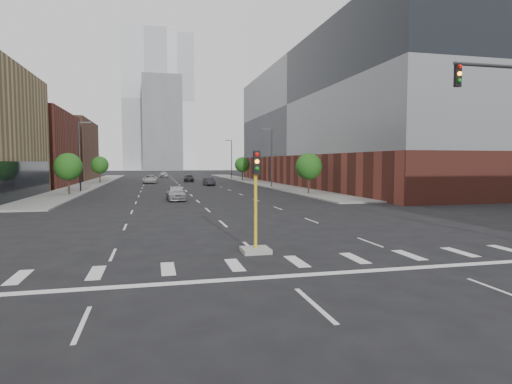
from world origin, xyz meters
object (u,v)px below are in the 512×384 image
object	(u,v)px
car_far_left	(150,179)
car_near_left	(176,193)
median_traffic_signal	(256,230)
car_mid_right	(209,182)
car_deep_right	(189,178)
car_distant	(164,175)

from	to	relation	value
car_far_left	car_near_left	bearing A→B (deg)	-81.72
median_traffic_signal	car_far_left	size ratio (longest dim) A/B	0.81
car_near_left	car_mid_right	distance (m)	28.05
car_mid_right	car_deep_right	bearing A→B (deg)	93.03
car_deep_right	car_far_left	bearing A→B (deg)	-145.79
car_near_left	car_far_left	xyz separation A→B (m)	(-2.82, 37.80, -0.02)
car_far_left	car_distant	xyz separation A→B (m)	(3.11, 27.90, 0.00)
car_mid_right	car_deep_right	xyz separation A→B (m)	(-2.16, 14.82, 0.03)
car_mid_right	car_deep_right	size ratio (longest dim) A/B	0.84
median_traffic_signal	car_far_left	bearing A→B (deg)	94.37
car_far_left	car_deep_right	xyz separation A→B (m)	(7.47, 4.23, -0.06)
car_near_left	car_mid_right	bearing A→B (deg)	73.88
car_far_left	car_deep_right	distance (m)	8.59
median_traffic_signal	car_deep_right	distance (m)	68.57
car_far_left	car_distant	bearing A→B (deg)	87.66
median_traffic_signal	car_distant	xyz separation A→B (m)	(-1.80, 92.19, -0.21)
car_far_left	car_distant	size ratio (longest dim) A/B	1.22
median_traffic_signal	car_distant	world-z (taller)	median_traffic_signal
median_traffic_signal	car_near_left	world-z (taller)	median_traffic_signal
car_near_left	car_far_left	size ratio (longest dim) A/B	0.83
car_mid_right	car_near_left	bearing A→B (deg)	-109.32
car_near_left	car_far_left	distance (m)	37.90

